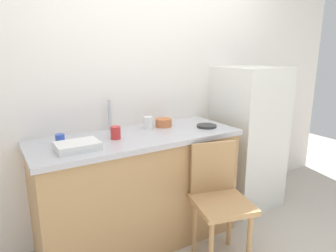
{
  "coord_description": "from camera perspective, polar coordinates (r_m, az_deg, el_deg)",
  "views": [
    {
      "loc": [
        -1.29,
        -1.41,
        1.57
      ],
      "look_at": [
        -0.06,
        0.6,
        0.97
      ],
      "focal_mm": 32.22,
      "sensor_mm": 36.0,
      "label": 1
    }
  ],
  "objects": [
    {
      "name": "faucet",
      "position": [
        2.51,
        -10.99,
        2.0
      ],
      "size": [
        0.02,
        0.02,
        0.25
      ],
      "primitive_type": "cylinder",
      "color": "#B7B7BC",
      "rests_on": "countertop"
    },
    {
      "name": "dish_tray",
      "position": [
        2.1,
        -16.75,
        -3.59
      ],
      "size": [
        0.28,
        0.2,
        0.05
      ],
      "primitive_type": "cube",
      "color": "white",
      "rests_on": "countertop"
    },
    {
      "name": "countertop",
      "position": [
        2.37,
        -5.79,
        -2.15
      ],
      "size": [
        1.63,
        0.64,
        0.04
      ],
      "primitive_type": "cube",
      "color": "#B7B7BC",
      "rests_on": "cabinet_base"
    },
    {
      "name": "cup_white",
      "position": [
        2.53,
        -3.78,
        0.62
      ],
      "size": [
        0.08,
        0.08,
        0.1
      ],
      "primitive_type": "cylinder",
      "color": "white",
      "rests_on": "countertop"
    },
    {
      "name": "back_wall",
      "position": [
        2.75,
        -3.24,
        7.52
      ],
      "size": [
        4.8,
        0.1,
        2.5
      ],
      "primitive_type": "cube",
      "color": "white",
      "rests_on": "ground_plane"
    },
    {
      "name": "refrigerator",
      "position": [
        3.16,
        14.86,
        -2.14
      ],
      "size": [
        0.59,
        0.56,
        1.41
      ],
      "primitive_type": "cube",
      "color": "silver",
      "rests_on": "ground_plane"
    },
    {
      "name": "terracotta_bowl",
      "position": [
        2.62,
        -0.76,
        0.67
      ],
      "size": [
        0.14,
        0.14,
        0.07
      ],
      "primitive_type": "cylinder",
      "color": "#C67042",
      "rests_on": "countertop"
    },
    {
      "name": "chair",
      "position": [
        2.35,
        9.6,
        -13.06
      ],
      "size": [
        0.49,
        0.49,
        0.89
      ],
      "rotation": [
        0.0,
        0.0,
        -0.26
      ],
      "color": "tan",
      "rests_on": "ground_plane"
    },
    {
      "name": "cabinet_base",
      "position": [
        2.54,
        -5.53,
        -12.2
      ],
      "size": [
        1.59,
        0.6,
        0.88
      ],
      "primitive_type": "cube",
      "color": "tan",
      "rests_on": "ground_plane"
    },
    {
      "name": "cup_blue",
      "position": [
        2.25,
        -19.73,
        -2.38
      ],
      "size": [
        0.06,
        0.06,
        0.07
      ],
      "primitive_type": "cylinder",
      "color": "blue",
      "rests_on": "countertop"
    },
    {
      "name": "cup_red",
      "position": [
        2.28,
        -9.89,
        -1.25
      ],
      "size": [
        0.08,
        0.08,
        0.09
      ],
      "primitive_type": "cylinder",
      "color": "red",
      "rests_on": "countertop"
    },
    {
      "name": "hotplate",
      "position": [
        2.62,
        7.31,
        0.01
      ],
      "size": [
        0.17,
        0.17,
        0.02
      ],
      "primitive_type": "cylinder",
      "color": "#2D2D2D",
      "rests_on": "countertop"
    }
  ]
}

